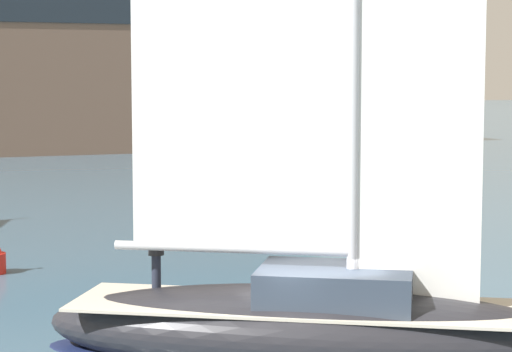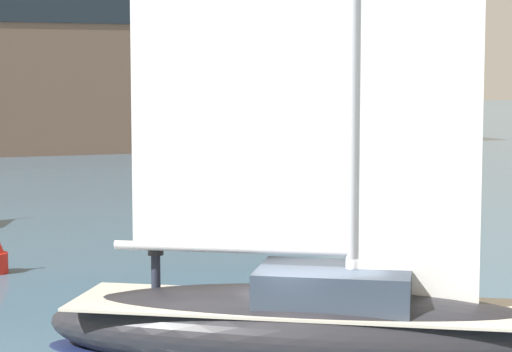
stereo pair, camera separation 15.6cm
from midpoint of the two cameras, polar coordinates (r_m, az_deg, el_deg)
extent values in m
cube|color=brown|center=(85.07, -11.05, 8.82)|extent=(38.82, 12.22, 21.84)
cube|color=#1E2833|center=(79.08, -10.30, 9.87)|extent=(34.93, 0.10, 3.49)
cylinder|color=#4C3828|center=(90.80, 2.41, 3.85)|extent=(0.51, 0.51, 6.41)
ellipsoid|color=#336B38|center=(90.78, 2.43, 7.10)|extent=(5.77, 5.77, 7.05)
ellipsoid|color=#232328|center=(20.75, 3.17, -8.89)|extent=(11.10, 8.41, 1.89)
cube|color=beige|center=(20.62, 3.18, -7.41)|extent=(9.70, 7.30, 0.06)
cube|color=#333D4C|center=(20.46, 4.73, -6.33)|extent=(3.78, 3.47, 0.78)
cylinder|color=silver|center=(20.65, -1.25, -4.16)|extent=(4.37, 2.75, 0.19)
cube|color=white|center=(19.93, 9.56, 3.23)|extent=(2.10, 1.29, 7.63)
cylinder|color=#232838|center=(21.55, -5.54, -5.62)|extent=(0.27, 0.27, 0.85)
cylinder|color=#262628|center=(21.41, -5.56, -3.65)|extent=(0.47, 0.47, 0.65)
sphere|color=tan|center=(21.34, -5.57, -2.47)|extent=(0.24, 0.24, 0.24)
camera|label=1|loc=(0.08, -89.81, 0.02)|focal=70.00mm
camera|label=2|loc=(0.08, 90.19, -0.02)|focal=70.00mm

